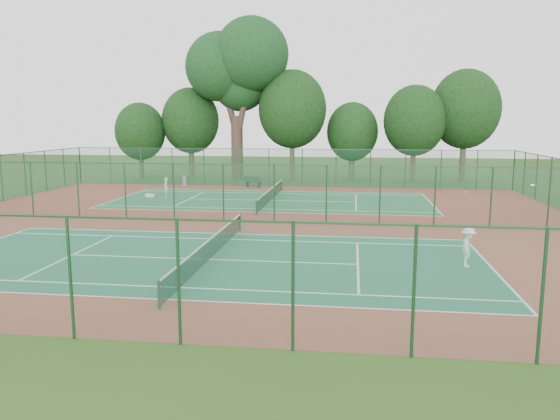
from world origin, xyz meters
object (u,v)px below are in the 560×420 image
object	(u,v)px
player_far	(166,187)
bench	(253,182)
trash_bin	(185,181)
player_near	(468,247)
big_tree	(238,66)
kit_bag	(150,195)

from	to	relation	value
player_far	bench	xyz separation A→B (m)	(5.73, 6.99, -0.26)
trash_bin	bench	distance (m)	6.59
player_far	trash_bin	size ratio (longest dim) A/B	1.64
player_near	trash_bin	xyz separation A→B (m)	(-20.32, 26.25, -0.38)
bench	player_near	bearing A→B (deg)	-37.67
bench	big_tree	world-z (taller)	big_tree
kit_bag	bench	bearing A→B (deg)	50.13
player_far	big_tree	bearing A→B (deg)	148.46
big_tree	bench	bearing A→B (deg)	-68.03
bench	kit_bag	size ratio (longest dim) A/B	2.44
player_near	trash_bin	size ratio (longest dim) A/B	1.80
player_near	player_far	xyz separation A→B (m)	(-19.49, 18.67, -0.07)
player_near	trash_bin	world-z (taller)	player_near
player_near	bench	xyz separation A→B (m)	(-13.76, 25.66, -0.33)
bench	trash_bin	bearing A→B (deg)	-161.05
player_near	big_tree	xyz separation A→B (m)	(-16.41, 32.22, 10.56)
kit_bag	big_tree	bearing A→B (deg)	76.65
player_far	bench	distance (m)	9.04
kit_bag	big_tree	size ratio (longest dim) A/B	0.04
big_tree	kit_bag	bearing A→B (deg)	-107.40
trash_bin	kit_bag	xyz separation A→B (m)	(-0.41, -7.84, -0.34)
player_far	big_tree	world-z (taller)	big_tree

